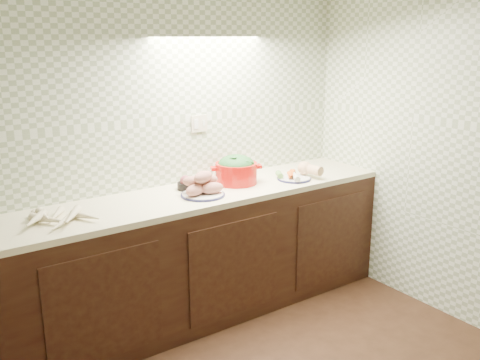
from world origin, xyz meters
TOP-DOWN VIEW (x-y plane):
  - room at (0.00, 0.00)m, footprint 3.60×3.60m
  - parsnip_pile at (-0.57, 1.44)m, footprint 0.29×0.37m
  - sweet_potato_plate at (0.35, 1.43)m, footprint 0.30×0.30m
  - onion_bowl at (0.34, 1.62)m, footprint 0.14×0.14m
  - dutch_oven at (0.71, 1.55)m, footprint 0.39×0.39m
  - veg_plate at (1.17, 1.40)m, footprint 0.30×0.26m

SIDE VIEW (x-z plane):
  - parsnip_pile at x=-0.57m, z-range 0.90..0.97m
  - onion_bowl at x=0.34m, z-range 0.89..0.99m
  - veg_plate at x=1.17m, z-range 0.88..1.00m
  - sweet_potato_plate at x=0.35m, z-range 0.88..1.05m
  - dutch_oven at x=0.71m, z-range 0.90..1.11m
  - room at x=0.00m, z-range 0.33..2.93m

